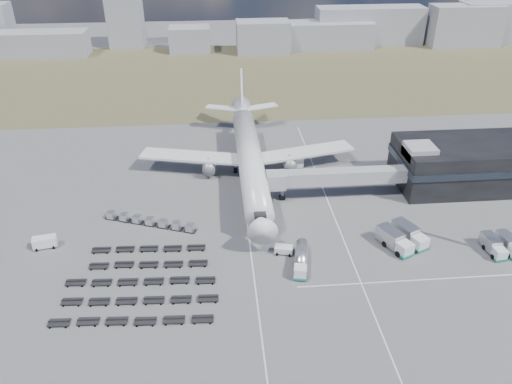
{
  "coord_description": "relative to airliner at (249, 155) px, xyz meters",
  "views": [
    {
      "loc": [
        -7.43,
        -71.3,
        56.02
      ],
      "look_at": [
        0.27,
        17.35,
        4.0
      ],
      "focal_mm": 35.0,
      "sensor_mm": 36.0,
      "label": 1
    }
  ],
  "objects": [
    {
      "name": "airliner",
      "position": [
        0.0,
        0.0,
        0.0
      ],
      "size": [
        51.59,
        64.53,
        17.62
      ],
      "color": "silver",
      "rests_on": "ground"
    },
    {
      "name": "ground",
      "position": [
        0.0,
        -32.38,
        -5.29
      ],
      "size": [
        420.0,
        420.0,
        0.0
      ],
      "primitive_type": "plane",
      "color": "#565659",
      "rests_on": "ground"
    },
    {
      "name": "uld_row",
      "position": [
        -21.34,
        -19.47,
        -4.39
      ],
      "size": [
        18.76,
        8.18,
        1.51
      ],
      "rotation": [
        0.0,
        0.0,
        -0.36
      ],
      "color": "black",
      "rests_on": "ground"
    },
    {
      "name": "lane_markings",
      "position": [
        9.77,
        -29.38,
        -5.29
      ],
      "size": [
        47.12,
        110.0,
        0.01
      ],
      "color": "silver",
      "rests_on": "ground"
    },
    {
      "name": "baggage_dollies",
      "position": [
        -21.25,
        -37.46,
        -4.9
      ],
      "size": [
        26.77,
        21.2,
        0.79
      ],
      "rotation": [
        0.0,
        0.0,
        -0.05
      ],
      "color": "black",
      "rests_on": "ground"
    },
    {
      "name": "grass_strip",
      "position": [
        0.0,
        77.62,
        -5.29
      ],
      "size": [
        420.0,
        90.0,
        0.01
      ],
      "primitive_type": "cube",
      "color": "#49452B",
      "rests_on": "ground"
    },
    {
      "name": "service_trucks_near",
      "position": [
        26.38,
        -30.24,
        -3.61
      ],
      "size": [
        9.05,
        9.68,
        3.1
      ],
      "rotation": [
        0.0,
        0.0,
        0.43
      ],
      "color": "silver",
      "rests_on": "ground"
    },
    {
      "name": "catering_truck",
      "position": [
        11.64,
        4.18,
        -3.82
      ],
      "size": [
        3.08,
        6.45,
        2.88
      ],
      "rotation": [
        0.0,
        0.0,
        0.08
      ],
      "color": "silver",
      "rests_on": "ground"
    },
    {
      "name": "service_trucks_far",
      "position": [
        43.87,
        -33.75,
        -3.9
      ],
      "size": [
        5.67,
        6.66,
        2.56
      ],
      "rotation": [
        0.0,
        0.0,
        0.06
      ],
      "color": "silver",
      "rests_on": "ground"
    },
    {
      "name": "utility_van",
      "position": [
        -40.1,
        -25.24,
        -4.16
      ],
      "size": [
        4.52,
        2.67,
        2.27
      ],
      "primitive_type": "cube",
      "rotation": [
        0.0,
        0.0,
        0.19
      ],
      "color": "silver",
      "rests_on": "ground"
    },
    {
      "name": "jet_bridge",
      "position": [
        15.9,
        -11.95,
        -0.24
      ],
      "size": [
        30.3,
        3.8,
        7.05
      ],
      "color": "#939399",
      "rests_on": "ground"
    },
    {
      "name": "pushback_tug",
      "position": [
        4.0,
        -30.89,
        -4.55
      ],
      "size": [
        3.65,
        2.61,
        1.48
      ],
      "primitive_type": "cube",
      "rotation": [
        0.0,
        0.0,
        -0.25
      ],
      "color": "silver",
      "rests_on": "ground"
    },
    {
      "name": "terminal",
      "position": [
        47.77,
        -8.41,
        -0.04
      ],
      "size": [
        30.4,
        16.4,
        11.0
      ],
      "color": "black",
      "rests_on": "ground"
    },
    {
      "name": "skyline",
      "position": [
        12.05,
        118.28,
        2.67
      ],
      "size": [
        320.28,
        27.5,
        25.68
      ],
      "color": "gray",
      "rests_on": "ground"
    },
    {
      "name": "fuel_tanker",
      "position": [
        6.51,
        -34.75,
        -3.85
      ],
      "size": [
        3.96,
        9.18,
        2.88
      ],
      "rotation": [
        0.0,
        0.0,
        -0.2
      ],
      "color": "silver",
      "rests_on": "ground"
    }
  ]
}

